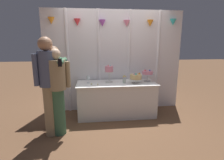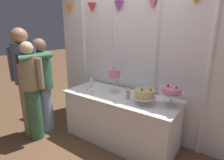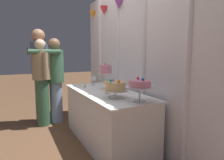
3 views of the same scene
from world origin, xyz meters
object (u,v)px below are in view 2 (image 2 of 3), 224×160
(cake_display_rightmost, at_px, (172,92))
(wine_glass, at_px, (91,81))
(tealight_far_left, at_px, (88,90))
(guest_man_dark_suit, at_px, (25,78))
(tealight_near_left, at_px, (92,92))
(cake_table, at_px, (120,118))
(cake_display_center, at_px, (145,94))
(flower_vase, at_px, (128,93))
(guest_girl_blue_dress, at_px, (42,82))
(guest_man_pink_jacket, at_px, (32,88))
(cake_display_leftmost, at_px, (114,75))

(cake_display_rightmost, xyz_separation_m, wine_glass, (-1.37, -0.01, -0.07))
(tealight_far_left, distance_m, guest_man_dark_suit, 1.00)
(tealight_near_left, bearing_deg, cake_display_rightmost, 11.86)
(cake_table, bearing_deg, cake_display_center, -8.62)
(cake_display_center, bearing_deg, wine_glass, 173.11)
(cake_table, bearing_deg, tealight_far_left, -168.73)
(cake_table, height_order, tealight_far_left, tealight_far_left)
(cake_display_center, distance_m, flower_vase, 0.27)
(cake_table, relative_size, wine_glass, 11.16)
(cake_table, xyz_separation_m, guest_man_dark_suit, (-1.30, -0.74, 0.61))
(guest_girl_blue_dress, bearing_deg, guest_man_dark_suit, -104.72)
(guest_man_pink_jacket, bearing_deg, tealight_near_left, 37.33)
(cake_table, xyz_separation_m, tealight_far_left, (-0.56, -0.11, 0.40))
(cake_display_rightmost, distance_m, guest_girl_blue_dress, 2.05)
(wine_glass, height_order, tealight_near_left, wine_glass)
(cake_display_leftmost, distance_m, tealight_near_left, 0.45)
(tealight_far_left, xyz_separation_m, guest_girl_blue_dress, (-0.68, -0.37, 0.11))
(cake_display_rightmost, bearing_deg, guest_man_dark_suit, -158.30)
(tealight_near_left, xyz_separation_m, guest_man_dark_suit, (-0.88, -0.57, 0.22))
(guest_girl_blue_dress, bearing_deg, tealight_near_left, 21.09)
(wine_glass, xyz_separation_m, guest_man_pink_jacket, (-0.53, -0.79, -0.02))
(cake_display_center, relative_size, flower_vase, 1.71)
(cake_display_center, distance_m, guest_man_pink_jacket, 1.72)
(guest_man_dark_suit, xyz_separation_m, guest_man_pink_jacket, (0.14, 0.01, -0.14))
(wine_glass, bearing_deg, guest_man_pink_jacket, -123.72)
(cake_display_rightmost, xyz_separation_m, tealight_far_left, (-1.30, -0.19, -0.18))
(guest_man_dark_suit, distance_m, guest_man_pink_jacket, 0.20)
(flower_vase, height_order, guest_girl_blue_dress, guest_girl_blue_dress)
(tealight_far_left, bearing_deg, cake_display_leftmost, 25.14)
(cake_display_center, relative_size, wine_glass, 1.98)
(guest_man_dark_suit, bearing_deg, flower_vase, 24.90)
(cake_display_leftmost, xyz_separation_m, wine_glass, (-0.47, -0.01, -0.16))
(cake_display_leftmost, distance_m, guest_man_pink_jacket, 1.30)
(flower_vase, bearing_deg, wine_glass, 171.53)
(cake_table, height_order, tealight_near_left, tealight_near_left)
(cake_table, height_order, cake_display_rightmost, cake_display_rightmost)
(tealight_near_left, height_order, guest_man_pink_jacket, guest_man_pink_jacket)
(cake_table, distance_m, cake_display_leftmost, 0.69)
(guest_man_pink_jacket, bearing_deg, cake_display_center, 22.71)
(wine_glass, height_order, flower_vase, flower_vase)
(wine_glass, bearing_deg, tealight_near_left, -48.63)
(cake_display_center, bearing_deg, guest_man_dark_suit, -158.76)
(wine_glass, xyz_separation_m, guest_girl_blue_dress, (-0.61, -0.54, 0.00))
(flower_vase, relative_size, guest_girl_blue_dress, 0.12)
(cake_display_center, height_order, guest_man_dark_suit, guest_man_dark_suit)
(wine_glass, height_order, guest_man_dark_suit, guest_man_dark_suit)
(guest_girl_blue_dress, relative_size, guest_man_pink_jacket, 1.02)
(cake_display_center, distance_m, wine_glass, 1.07)
(guest_girl_blue_dress, bearing_deg, cake_display_rightmost, 15.75)
(guest_man_pink_jacket, bearing_deg, guest_girl_blue_dress, 107.32)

